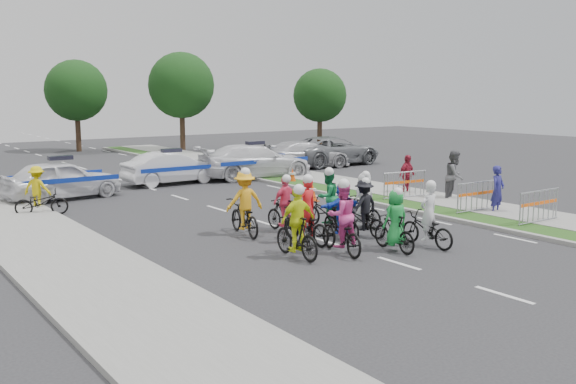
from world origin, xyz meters
TOP-DOWN VIEW (x-y plane):
  - ground at (0.00, 0.00)m, footprint 90.00×90.00m
  - curb_right at (5.10, 5.00)m, footprint 0.20×60.00m
  - grass_strip at (5.80, 5.00)m, footprint 1.20×60.00m
  - sidewalk_right at (7.60, 5.00)m, footprint 2.40×60.00m
  - sidewalk_left at (-6.50, 5.00)m, footprint 3.00×60.00m
  - rider_0 at (1.85, 0.81)m, footprint 0.64×1.79m
  - rider_1 at (0.78, 0.95)m, footprint 0.75×1.65m
  - rider_2 at (-0.50, 1.58)m, footprint 0.97×2.00m
  - rider_3 at (-1.70, 1.86)m, footprint 0.96×1.80m
  - rider_4 at (1.32, 2.76)m, footprint 1.01×1.74m
  - rider_5 at (0.59, 2.85)m, footprint 1.34×1.60m
  - rider_6 at (-0.57, 3.00)m, footprint 0.75×1.92m
  - rider_7 at (2.15, 3.67)m, footprint 0.75×1.68m
  - rider_8 at (1.13, 4.17)m, footprint 0.96×1.93m
  - rider_9 at (-0.21, 4.49)m, footprint 0.89×1.67m
  - rider_10 at (-1.40, 4.85)m, footprint 1.19×2.03m
  - police_car_0 at (-3.86, 14.32)m, footprint 4.70×2.41m
  - police_car_1 at (1.40, 15.63)m, footprint 4.40×1.62m
  - police_car_2 at (5.53, 15.14)m, footprint 5.87×3.05m
  - civilian_sedan at (9.95, 17.00)m, footprint 5.30×2.69m
  - civilian_suv at (12.08, 17.32)m, footprint 5.96×2.93m
  - spectator_0 at (7.24, 2.60)m, footprint 0.66×0.49m
  - spectator_1 at (8.21, 5.27)m, footprint 1.14×1.02m
  - spectator_2 at (7.73, 7.29)m, footprint 1.00×0.53m
  - marshal_hiviz at (-5.18, 12.69)m, footprint 1.11×1.09m
  - barrier_0 at (6.70, 0.67)m, footprint 2.00×0.50m
  - barrier_1 at (6.70, 3.00)m, footprint 2.01×0.56m
  - barrier_2 at (6.70, 6.40)m, footprint 2.05×0.75m
  - cone_0 at (3.74, 8.30)m, footprint 0.40×0.40m
  - cone_1 at (5.92, 12.62)m, footprint 0.40×0.40m
  - parked_bike at (-5.40, 11.34)m, footprint 1.80×1.07m
  - tree_1 at (9.00, 30.00)m, footprint 4.55×4.55m
  - tree_2 at (18.00, 26.00)m, footprint 3.85×3.85m
  - tree_4 at (3.00, 34.00)m, footprint 4.20×4.20m

SIDE VIEW (x-z plane):
  - ground at x=0.00m, z-range 0.00..0.00m
  - grass_strip at x=5.80m, z-range 0.00..0.11m
  - curb_right at x=5.10m, z-range 0.00..0.12m
  - sidewalk_right at x=7.60m, z-range 0.00..0.13m
  - sidewalk_left at x=-6.50m, z-range 0.00..0.13m
  - cone_0 at x=3.74m, z-range -0.01..0.69m
  - cone_1 at x=5.92m, z-range -0.01..0.69m
  - parked_bike at x=-5.40m, z-range 0.00..0.90m
  - barrier_0 at x=6.70m, z-range 0.00..1.12m
  - barrier_1 at x=6.70m, z-range 0.00..1.12m
  - barrier_2 at x=6.70m, z-range 0.00..1.12m
  - rider_0 at x=1.85m, z-range -0.31..1.51m
  - rider_6 at x=-0.57m, z-range -0.33..1.60m
  - rider_1 at x=0.78m, z-range -0.18..1.51m
  - rider_9 at x=-0.21m, z-range -0.20..1.54m
  - rider_4 at x=1.32m, z-range -0.19..1.53m
  - rider_7 at x=2.15m, z-range -0.19..1.56m
  - rider_8 at x=1.13m, z-range -0.24..1.64m
  - rider_5 at x=0.59m, z-range -0.12..1.55m
  - police_car_1 at x=1.40m, z-range 0.00..1.44m
  - rider_2 at x=-0.50m, z-range -0.26..1.70m
  - rider_3 at x=-1.70m, z-range -0.22..1.67m
  - civilian_sedan at x=9.95m, z-range 0.00..1.48m
  - marshal_hiviz at x=-5.18m, z-range 0.00..1.53m
  - rider_10 at x=-1.40m, z-range -0.23..1.76m
  - police_car_0 at x=-3.86m, z-range 0.00..1.53m
  - spectator_2 at x=7.73m, z-range 0.00..1.62m
  - civilian_suv at x=12.08m, z-range 0.00..1.63m
  - police_car_2 at x=5.53m, z-range 0.00..1.63m
  - spectator_0 at x=7.24m, z-range 0.00..1.66m
  - spectator_1 at x=8.21m, z-range 0.00..1.92m
  - tree_2 at x=18.00m, z-range 0.95..6.72m
  - tree_4 at x=3.00m, z-range 1.04..7.34m
  - tree_1 at x=9.00m, z-range 1.12..7.95m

